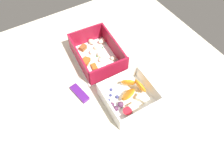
% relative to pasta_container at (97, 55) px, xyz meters
% --- Properties ---
extents(table_surface, '(0.80, 0.80, 0.02)m').
position_rel_pasta_container_xyz_m(table_surface, '(-0.08, 0.00, -0.03)').
color(table_surface, beige).
rests_on(table_surface, ground).
extents(pasta_container, '(0.20, 0.15, 0.07)m').
position_rel_pasta_container_xyz_m(pasta_container, '(0.00, 0.00, 0.00)').
color(pasta_container, white).
rests_on(pasta_container, table_surface).
extents(fruit_bowl, '(0.14, 0.15, 0.06)m').
position_rel_pasta_container_xyz_m(fruit_bowl, '(-0.19, -0.01, -0.00)').
color(fruit_bowl, white).
rests_on(fruit_bowl, table_surface).
extents(candy_bar, '(0.07, 0.04, 0.01)m').
position_rel_pasta_container_xyz_m(candy_bar, '(-0.10, 0.12, -0.02)').
color(candy_bar, '#51197A').
rests_on(candy_bar, table_surface).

